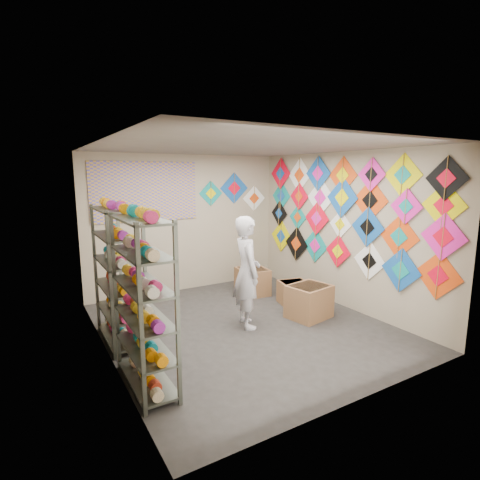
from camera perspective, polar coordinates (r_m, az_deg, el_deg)
ground at (r=5.94m, az=0.66°, el=-12.98°), size 4.50×4.50×0.00m
room_walls at (r=5.51m, az=0.69°, el=2.97°), size 4.50×4.50×4.50m
shelf_rack_front at (r=4.20m, az=-14.46°, el=-9.36°), size 0.40×1.10×1.90m
shelf_rack_back at (r=5.41m, az=-18.34°, el=-5.18°), size 0.40×1.10×1.90m
string_spools at (r=4.77m, az=-16.71°, el=-5.92°), size 0.12×2.36×0.12m
kite_wall_display at (r=6.74m, az=15.34°, el=3.86°), size 0.06×4.28×2.09m
back_wall_kites at (r=7.97m, az=-0.87°, el=7.21°), size 1.59×0.02×0.84m
poster at (r=7.21m, az=-14.22°, el=7.16°), size 2.00×0.01×1.10m
shopkeeper at (r=5.69m, az=1.05°, el=-4.91°), size 0.82×0.70×1.71m
carton_a at (r=6.29m, az=10.46°, el=-9.20°), size 0.73×0.65×0.54m
carton_b at (r=6.92m, az=8.12°, el=-7.91°), size 0.58×0.52×0.41m
carton_c at (r=7.34m, az=1.92°, el=-6.32°), size 0.59×0.64×0.51m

